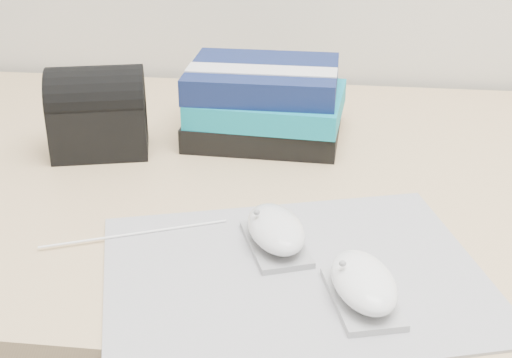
# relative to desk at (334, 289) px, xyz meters

# --- Properties ---
(desk) EXTENTS (1.60, 0.80, 0.73)m
(desk) POSITION_rel_desk_xyz_m (0.00, 0.00, 0.00)
(desk) COLOR tan
(desk) RESTS_ON ground
(mousepad) EXTENTS (0.48, 0.42, 0.00)m
(mousepad) POSITION_rel_desk_xyz_m (-0.05, -0.32, 0.24)
(mousepad) COLOR gray
(mousepad) RESTS_ON desk
(mouse_rear) EXTENTS (0.10, 0.12, 0.05)m
(mouse_rear) POSITION_rel_desk_xyz_m (-0.07, -0.27, 0.26)
(mouse_rear) COLOR gray
(mouse_rear) RESTS_ON mousepad
(mouse_front) EXTENTS (0.09, 0.12, 0.05)m
(mouse_front) POSITION_rel_desk_xyz_m (0.02, -0.36, 0.26)
(mouse_front) COLOR #A1A2A4
(mouse_front) RESTS_ON mousepad
(usb_cable) EXTENTS (0.20, 0.09, 0.00)m
(usb_cable) POSITION_rel_desk_xyz_m (-0.24, -0.26, 0.24)
(usb_cable) COLOR white
(usb_cable) RESTS_ON mousepad
(book_stack) EXTENTS (0.24, 0.20, 0.11)m
(book_stack) POSITION_rel_desk_xyz_m (-0.12, 0.07, 0.29)
(book_stack) COLOR black
(book_stack) RESTS_ON desk
(pouch) EXTENTS (0.16, 0.13, 0.13)m
(pouch) POSITION_rel_desk_xyz_m (-0.36, -0.02, 0.30)
(pouch) COLOR black
(pouch) RESTS_ON desk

